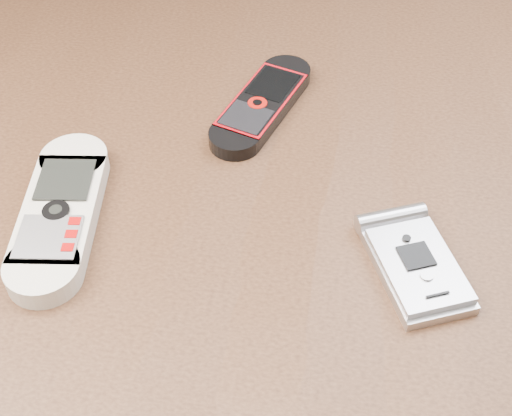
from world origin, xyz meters
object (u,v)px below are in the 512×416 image
Objects in this scene: nokia_white at (60,213)px; nokia_black_red at (262,104)px; table at (251,295)px; motorola_razr at (416,265)px.

nokia_white reaches higher than nokia_black_red.
table is at bearing 3.22° from nokia_white.
table is at bearing -67.82° from nokia_black_red.
nokia_black_red is at bearing 93.16° from table.
nokia_white is 0.28m from motorola_razr.
motorola_razr reaches higher than table.
table is 0.18m from motorola_razr.
motorola_razr is (0.14, -0.18, 0.00)m from nokia_black_red.
nokia_black_red reaches higher than table.
nokia_white is (-0.15, -0.02, 0.12)m from table.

